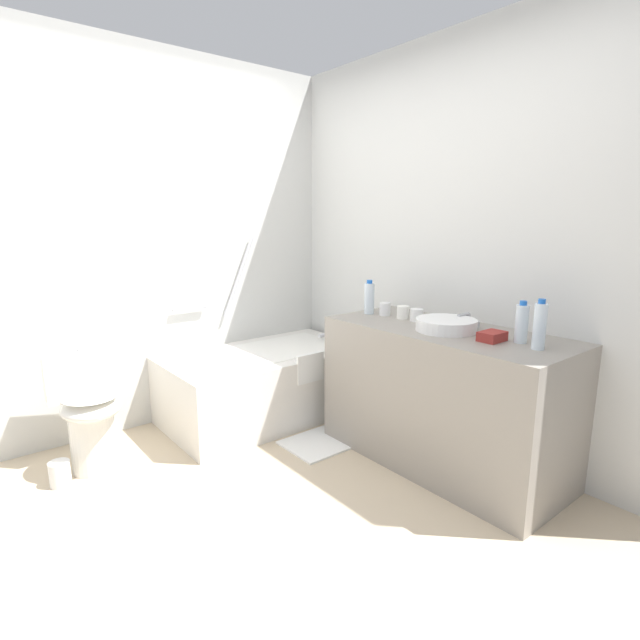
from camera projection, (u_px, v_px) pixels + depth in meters
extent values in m
plane|color=#C1AD8E|center=(227.00, 518.00, 2.39)|extent=(4.20, 4.20, 0.00)
cube|color=silver|center=(116.00, 244.00, 3.20)|extent=(3.60, 0.10, 2.55)
cube|color=silver|center=(447.00, 245.00, 3.14)|extent=(0.10, 3.12, 2.55)
cube|color=silver|center=(265.00, 384.00, 3.59)|extent=(1.43, 0.80, 0.49)
cube|color=white|center=(264.00, 357.00, 3.55)|extent=(1.18, 0.57, 0.09)
cylinder|color=#BABABF|center=(324.00, 335.00, 3.88)|extent=(0.09, 0.03, 0.03)
cylinder|color=#BABABF|center=(239.00, 277.00, 3.72)|extent=(0.28, 0.03, 0.60)
cylinder|color=#BABABF|center=(190.00, 308.00, 3.51)|extent=(0.26, 0.03, 0.03)
cube|color=white|center=(310.00, 368.00, 3.33)|extent=(0.22, 0.03, 0.20)
cylinder|color=white|center=(93.00, 437.00, 2.82)|extent=(0.25, 0.25, 0.39)
ellipsoid|color=white|center=(91.00, 408.00, 2.75)|extent=(0.35, 0.38, 0.12)
ellipsoid|color=white|center=(90.00, 395.00, 2.73)|extent=(0.33, 0.36, 0.02)
cube|color=white|center=(82.00, 374.00, 2.90)|extent=(0.41, 0.19, 0.28)
cylinder|color=#9F9FA4|center=(79.00, 350.00, 2.87)|extent=(0.03, 0.03, 0.01)
cube|color=gray|center=(442.00, 397.00, 2.87)|extent=(0.63, 1.43, 0.82)
cylinder|color=white|center=(446.00, 325.00, 2.73)|extent=(0.34, 0.34, 0.07)
cylinder|color=#B1B1B6|center=(468.00, 320.00, 2.86)|extent=(0.02, 0.02, 0.07)
cylinder|color=#B1B1B6|center=(463.00, 315.00, 2.82)|extent=(0.10, 0.02, 0.02)
cylinder|color=#B1B1B6|center=(477.00, 324.00, 2.82)|extent=(0.03, 0.03, 0.04)
cylinder|color=#B1B1B6|center=(459.00, 321.00, 2.91)|extent=(0.03, 0.03, 0.04)
cylinder|color=silver|center=(540.00, 327.00, 2.33)|extent=(0.06, 0.06, 0.22)
cylinder|color=blue|center=(542.00, 301.00, 2.31)|extent=(0.03, 0.03, 0.02)
cylinder|color=silver|center=(522.00, 324.00, 2.46)|extent=(0.06, 0.06, 0.19)
cylinder|color=blue|center=(523.00, 303.00, 2.44)|extent=(0.04, 0.04, 0.02)
cylinder|color=silver|center=(369.00, 299.00, 3.21)|extent=(0.07, 0.07, 0.20)
cylinder|color=blue|center=(370.00, 282.00, 3.19)|extent=(0.04, 0.04, 0.02)
cylinder|color=white|center=(403.00, 312.00, 3.07)|extent=(0.08, 0.08, 0.08)
cylinder|color=white|center=(417.00, 315.00, 3.00)|extent=(0.08, 0.08, 0.08)
cylinder|color=white|center=(385.00, 309.00, 3.17)|extent=(0.07, 0.07, 0.08)
cube|color=maroon|center=(492.00, 336.00, 2.51)|extent=(0.14, 0.10, 0.05)
cube|color=white|center=(332.00, 438.00, 3.24)|extent=(0.65, 0.37, 0.01)
cylinder|color=white|center=(60.00, 474.00, 2.67)|extent=(0.11, 0.11, 0.14)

